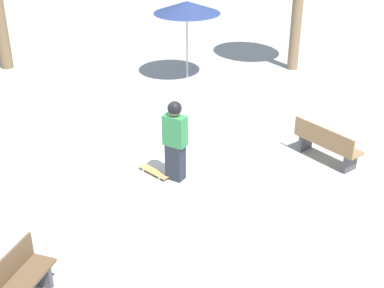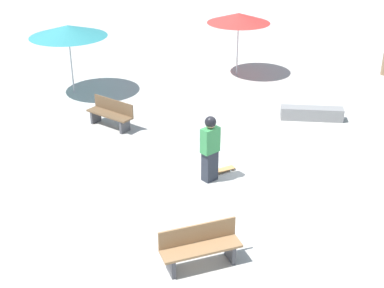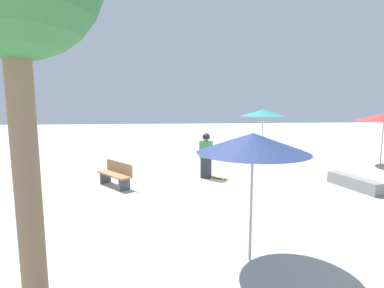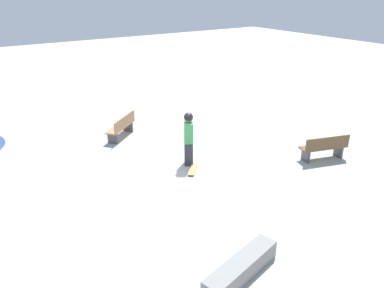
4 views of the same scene
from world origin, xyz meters
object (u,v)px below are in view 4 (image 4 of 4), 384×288
object	(u,v)px
concrete_ledge	(241,268)
skateboard	(193,169)
skater_main	(189,137)
bench_near	(122,127)
bench_far	(324,148)

from	to	relation	value
concrete_ledge	skateboard	bearing A→B (deg)	-111.83
skater_main	concrete_ledge	world-z (taller)	skater_main
concrete_ledge	skater_main	bearing A→B (deg)	-111.56
skater_main	bench_near	distance (m)	3.43
skater_main	concrete_ledge	size ratio (longest dim) A/B	0.87
skater_main	bench_far	size ratio (longest dim) A/B	1.05
concrete_ledge	bench_near	world-z (taller)	bench_near
concrete_ledge	bench_far	distance (m)	6.35
skater_main	skateboard	distance (m)	1.01
skateboard	concrete_ledge	distance (m)	4.65
concrete_ledge	bench_near	xyz separation A→B (m)	(-1.04, -8.07, 0.22)
skateboard	bench_near	distance (m)	3.83
concrete_ledge	bench_near	bearing A→B (deg)	-97.36
skater_main	bench_far	world-z (taller)	skater_main
skater_main	concrete_ledge	bearing A→B (deg)	7.80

